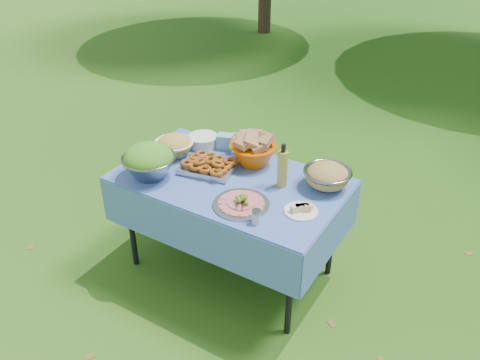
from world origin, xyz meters
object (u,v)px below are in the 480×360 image
(bread_bowl, at_px, (253,149))
(charcuterie_platter, at_px, (241,200))
(salad_bowl, at_px, (149,161))
(pasta_bowl_steel, at_px, (327,176))
(plate_stack, at_px, (203,141))
(oil_bottle, at_px, (283,166))
(picnic_table, at_px, (230,226))

(bread_bowl, xyz_separation_m, charcuterie_platter, (0.20, -0.47, -0.07))
(salad_bowl, distance_m, pasta_bowl_steel, 1.14)
(plate_stack, bearing_deg, oil_bottle, -14.09)
(salad_bowl, distance_m, oil_bottle, 0.86)
(salad_bowl, relative_size, bread_bowl, 1.09)
(charcuterie_platter, xyz_separation_m, oil_bottle, (0.10, 0.32, 0.11))
(plate_stack, bearing_deg, salad_bowl, -95.28)
(salad_bowl, bearing_deg, oil_bottle, 23.89)
(plate_stack, relative_size, charcuterie_platter, 0.63)
(charcuterie_platter, bearing_deg, bread_bowl, 112.49)
(picnic_table, height_order, bread_bowl, bread_bowl)
(charcuterie_platter, bearing_deg, pasta_bowl_steel, 52.68)
(plate_stack, relative_size, oil_bottle, 0.73)
(charcuterie_platter, bearing_deg, salad_bowl, -177.71)
(picnic_table, relative_size, bread_bowl, 4.55)
(charcuterie_platter, height_order, oil_bottle, oil_bottle)
(plate_stack, height_order, charcuterie_platter, same)
(bread_bowl, bearing_deg, pasta_bowl_steel, -1.61)
(bread_bowl, bearing_deg, plate_stack, 176.00)
(bread_bowl, height_order, pasta_bowl_steel, bread_bowl)
(picnic_table, xyz_separation_m, charcuterie_platter, (0.22, -0.22, 0.42))
(salad_bowl, height_order, charcuterie_platter, salad_bowl)
(picnic_table, bearing_deg, plate_stack, 145.10)
(bread_bowl, xyz_separation_m, pasta_bowl_steel, (0.55, -0.02, -0.03))
(picnic_table, xyz_separation_m, bread_bowl, (0.02, 0.26, 0.49))
(plate_stack, distance_m, oil_bottle, 0.77)
(bread_bowl, height_order, charcuterie_platter, bread_bowl)
(picnic_table, height_order, pasta_bowl_steel, pasta_bowl_steel)
(picnic_table, bearing_deg, oil_bottle, 17.33)
(pasta_bowl_steel, bearing_deg, salad_bowl, -154.73)
(picnic_table, distance_m, charcuterie_platter, 0.52)
(salad_bowl, relative_size, pasta_bowl_steel, 1.17)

